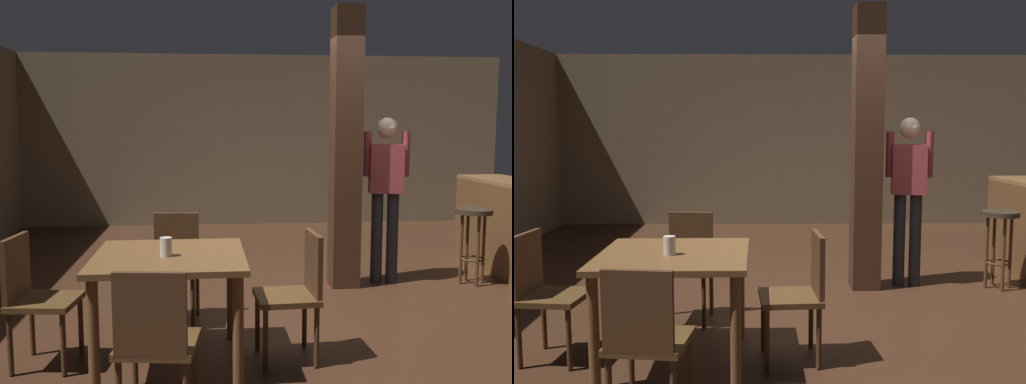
% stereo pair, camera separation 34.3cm
% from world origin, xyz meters
% --- Properties ---
extents(ground_plane, '(10.80, 10.80, 0.00)m').
position_xyz_m(ground_plane, '(0.00, 0.00, 0.00)').
color(ground_plane, '#382114').
extents(wall_back, '(8.00, 0.10, 2.80)m').
position_xyz_m(wall_back, '(0.00, 4.50, 1.40)').
color(wall_back, '#756047').
rests_on(wall_back, ground_plane).
extents(pillar, '(0.28, 0.28, 2.80)m').
position_xyz_m(pillar, '(0.39, 0.63, 1.40)').
color(pillar, '#382114').
rests_on(pillar, ground_plane).
extents(dining_table, '(1.02, 1.02, 0.77)m').
position_xyz_m(dining_table, '(-1.27, -1.17, 0.65)').
color(dining_table, brown).
rests_on(dining_table, ground_plane).
extents(chair_west, '(0.46, 0.46, 0.89)m').
position_xyz_m(chair_west, '(-2.19, -1.12, 0.51)').
color(chair_west, '#4C3319').
rests_on(chair_west, ground_plane).
extents(chair_south, '(0.47, 0.47, 0.89)m').
position_xyz_m(chair_south, '(-1.30, -2.04, 0.51)').
color(chair_south, '#4C3319').
rests_on(chair_south, ground_plane).
extents(chair_east, '(0.44, 0.44, 0.89)m').
position_xyz_m(chair_east, '(-0.40, -1.18, 0.51)').
color(chair_east, '#4C3319').
rests_on(chair_east, ground_plane).
extents(chair_north, '(0.46, 0.46, 0.89)m').
position_xyz_m(chair_north, '(-1.28, -0.29, 0.51)').
color(chair_north, '#4C3319').
rests_on(chair_north, ground_plane).
extents(napkin_cup, '(0.08, 0.08, 0.13)m').
position_xyz_m(napkin_cup, '(-1.29, -1.24, 0.83)').
color(napkin_cup, beige).
rests_on(napkin_cup, dining_table).
extents(standing_person, '(0.47, 0.25, 1.72)m').
position_xyz_m(standing_person, '(0.84, 0.70, 1.00)').
color(standing_person, maroon).
rests_on(standing_person, ground_plane).
extents(bar_stool_near, '(0.37, 0.37, 0.79)m').
position_xyz_m(bar_stool_near, '(1.73, 0.56, 0.60)').
color(bar_stool_near, '#2D2319').
rests_on(bar_stool_near, ground_plane).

